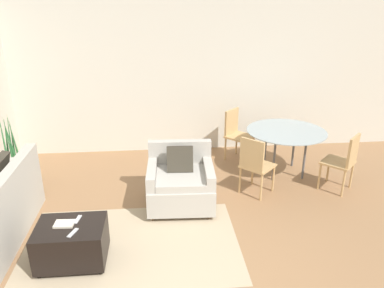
{
  "coord_description": "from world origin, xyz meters",
  "views": [
    {
      "loc": [
        -0.28,
        -2.95,
        2.77
      ],
      "look_at": [
        0.2,
        2.1,
        0.75
      ],
      "focal_mm": 35.0,
      "sensor_mm": 36.0,
      "label": 1
    }
  ],
  "objects_px": {
    "ottoman": "(72,242)",
    "tv_remote_primary": "(78,219)",
    "armchair": "(181,182)",
    "tv_remote_secondary": "(73,233)",
    "dining_chair_near_left": "(255,163)",
    "book_stack": "(64,224)",
    "potted_plant": "(15,170)",
    "dining_table": "(286,135)",
    "dining_chair_near_right": "(344,159)",
    "dining_chair_far_left": "(236,131)"
  },
  "relations": [
    {
      "from": "ottoman",
      "to": "dining_chair_far_left",
      "type": "relative_size",
      "value": 0.82
    },
    {
      "from": "tv_remote_primary",
      "to": "dining_chair_near_left",
      "type": "distance_m",
      "value": 2.59
    },
    {
      "from": "tv_remote_primary",
      "to": "dining_chair_near_right",
      "type": "bearing_deg",
      "value": 17.97
    },
    {
      "from": "dining_chair_far_left",
      "to": "tv_remote_secondary",
      "type": "bearing_deg",
      "value": -129.54
    },
    {
      "from": "tv_remote_primary",
      "to": "dining_chair_far_left",
      "type": "bearing_deg",
      "value": 47.81
    },
    {
      "from": "armchair",
      "to": "tv_remote_primary",
      "type": "distance_m",
      "value": 1.57
    },
    {
      "from": "dining_table",
      "to": "dining_chair_near_right",
      "type": "distance_m",
      "value": 0.97
    },
    {
      "from": "book_stack",
      "to": "dining_chair_near_left",
      "type": "bearing_deg",
      "value": 27.63
    },
    {
      "from": "book_stack",
      "to": "dining_chair_far_left",
      "type": "relative_size",
      "value": 0.24
    },
    {
      "from": "book_stack",
      "to": "ottoman",
      "type": "bearing_deg",
      "value": -28.07
    },
    {
      "from": "ottoman",
      "to": "dining_chair_far_left",
      "type": "bearing_deg",
      "value": 48.3
    },
    {
      "from": "armchair",
      "to": "book_stack",
      "type": "height_order",
      "value": "armchair"
    },
    {
      "from": "armchair",
      "to": "tv_remote_primary",
      "type": "height_order",
      "value": "armchair"
    },
    {
      "from": "tv_remote_primary",
      "to": "dining_chair_far_left",
      "type": "height_order",
      "value": "dining_chair_far_left"
    },
    {
      "from": "armchair",
      "to": "tv_remote_secondary",
      "type": "height_order",
      "value": "armchair"
    },
    {
      "from": "dining_chair_near_left",
      "to": "armchair",
      "type": "bearing_deg",
      "value": -170.51
    },
    {
      "from": "tv_remote_primary",
      "to": "dining_chair_near_left",
      "type": "height_order",
      "value": "dining_chair_near_left"
    },
    {
      "from": "dining_chair_far_left",
      "to": "book_stack",
      "type": "bearing_deg",
      "value": -132.77
    },
    {
      "from": "book_stack",
      "to": "dining_table",
      "type": "xyz_separation_m",
      "value": [
        3.1,
        1.94,
        0.21
      ]
    },
    {
      "from": "ottoman",
      "to": "tv_remote_primary",
      "type": "xyz_separation_m",
      "value": [
        0.07,
        0.12,
        0.21
      ]
    },
    {
      "from": "tv_remote_secondary",
      "to": "potted_plant",
      "type": "xyz_separation_m",
      "value": [
        -1.25,
        1.97,
        -0.15
      ]
    },
    {
      "from": "tv_remote_secondary",
      "to": "dining_table",
      "type": "distance_m",
      "value": 3.66
    },
    {
      "from": "armchair",
      "to": "book_stack",
      "type": "relative_size",
      "value": 4.37
    },
    {
      "from": "tv_remote_primary",
      "to": "dining_chair_near_right",
      "type": "distance_m",
      "value": 3.84
    },
    {
      "from": "book_stack",
      "to": "armchair",
      "type": "bearing_deg",
      "value": 39.22
    },
    {
      "from": "tv_remote_primary",
      "to": "dining_table",
      "type": "bearing_deg",
      "value": 32.02
    },
    {
      "from": "dining_chair_near_left",
      "to": "ottoman",
      "type": "bearing_deg",
      "value": -151.17
    },
    {
      "from": "book_stack",
      "to": "dining_table",
      "type": "relative_size",
      "value": 0.17
    },
    {
      "from": "tv_remote_primary",
      "to": "dining_chair_near_left",
      "type": "relative_size",
      "value": 0.19
    },
    {
      "from": "ottoman",
      "to": "dining_chair_near_right",
      "type": "xyz_separation_m",
      "value": [
        3.71,
        1.3,
        0.27
      ]
    },
    {
      "from": "book_stack",
      "to": "dining_chair_near_left",
      "type": "distance_m",
      "value": 2.74
    },
    {
      "from": "tv_remote_primary",
      "to": "tv_remote_secondary",
      "type": "bearing_deg",
      "value": -90.66
    },
    {
      "from": "dining_chair_near_left",
      "to": "dining_chair_far_left",
      "type": "relative_size",
      "value": 1.0
    },
    {
      "from": "dining_table",
      "to": "potted_plant",
      "type": "bearing_deg",
      "value": -178.05
    },
    {
      "from": "tv_remote_secondary",
      "to": "dining_chair_near_right",
      "type": "height_order",
      "value": "dining_chair_near_right"
    },
    {
      "from": "ottoman",
      "to": "tv_remote_secondary",
      "type": "xyz_separation_m",
      "value": [
        0.06,
        -0.13,
        0.21
      ]
    },
    {
      "from": "dining_table",
      "to": "ottoman",
      "type": "bearing_deg",
      "value": -146.96
    },
    {
      "from": "book_stack",
      "to": "tv_remote_secondary",
      "type": "relative_size",
      "value": 1.28
    },
    {
      "from": "armchair",
      "to": "ottoman",
      "type": "bearing_deg",
      "value": -138.65
    },
    {
      "from": "armchair",
      "to": "tv_remote_secondary",
      "type": "xyz_separation_m",
      "value": [
        -1.21,
        -1.25,
        0.12
      ]
    },
    {
      "from": "tv_remote_secondary",
      "to": "ottoman",
      "type": "bearing_deg",
      "value": 114.84
    },
    {
      "from": "book_stack",
      "to": "dining_chair_near_right",
      "type": "xyz_separation_m",
      "value": [
        3.77,
        1.27,
        0.05
      ]
    },
    {
      "from": "armchair",
      "to": "ottoman",
      "type": "height_order",
      "value": "armchair"
    },
    {
      "from": "ottoman",
      "to": "potted_plant",
      "type": "height_order",
      "value": "potted_plant"
    },
    {
      "from": "armchair",
      "to": "book_stack",
      "type": "xyz_separation_m",
      "value": [
        -1.33,
        -1.09,
        0.13
      ]
    },
    {
      "from": "ottoman",
      "to": "tv_remote_secondary",
      "type": "height_order",
      "value": "tv_remote_secondary"
    },
    {
      "from": "ottoman",
      "to": "book_stack",
      "type": "bearing_deg",
      "value": 151.93
    },
    {
      "from": "book_stack",
      "to": "tv_remote_primary",
      "type": "xyz_separation_m",
      "value": [
        0.13,
        0.08,
        -0.01
      ]
    },
    {
      "from": "ottoman",
      "to": "dining_table",
      "type": "xyz_separation_m",
      "value": [
        3.04,
        1.98,
        0.43
      ]
    },
    {
      "from": "ottoman",
      "to": "tv_remote_primary",
      "type": "bearing_deg",
      "value": 60.79
    }
  ]
}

